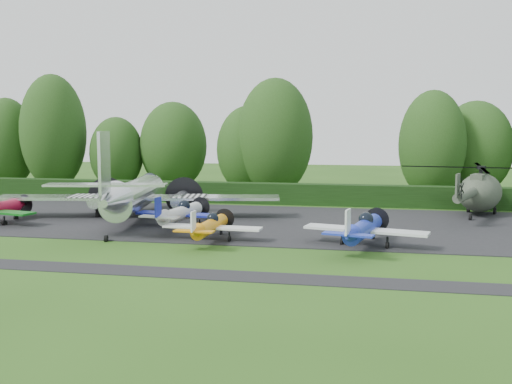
% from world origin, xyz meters
% --- Properties ---
extents(ground, '(160.00, 160.00, 0.00)m').
position_xyz_m(ground, '(0.00, 0.00, 0.00)').
color(ground, '#264A15').
rests_on(ground, ground).
extents(apron, '(70.00, 18.00, 0.01)m').
position_xyz_m(apron, '(0.00, 10.00, 0.00)').
color(apron, black).
rests_on(apron, ground).
extents(taxiway_verge, '(70.00, 2.00, 0.00)m').
position_xyz_m(taxiway_verge, '(0.00, -6.00, 0.00)').
color(taxiway_verge, black).
rests_on(taxiway_verge, ground).
extents(hedgerow, '(90.00, 1.60, 2.00)m').
position_xyz_m(hedgerow, '(0.00, 21.00, 0.00)').
color(hedgerow, black).
rests_on(hedgerow, ground).
extents(transport_plane, '(23.00, 17.64, 7.37)m').
position_xyz_m(transport_plane, '(-6.16, 9.08, 2.06)').
color(transport_plane, silver).
rests_on(transport_plane, ground).
extents(light_plane_white, '(7.25, 7.62, 2.79)m').
position_xyz_m(light_plane_white, '(-1.30, 6.26, 1.16)').
color(light_plane_white, silver).
rests_on(light_plane_white, ground).
extents(light_plane_orange, '(6.51, 6.85, 2.50)m').
position_xyz_m(light_plane_orange, '(2.10, 2.03, 1.04)').
color(light_plane_orange, orange).
rests_on(light_plane_orange, ground).
extents(light_plane_blue, '(7.63, 8.02, 2.93)m').
position_xyz_m(light_plane_blue, '(11.80, 2.04, 1.22)').
color(light_plane_blue, '#1C30AD').
rests_on(light_plane_blue, ground).
extents(helicopter, '(12.85, 15.05, 4.14)m').
position_xyz_m(helicopter, '(21.31, 17.19, 2.22)').
color(helicopter, '#384132').
rests_on(helicopter, ground).
extents(tree_0, '(8.21, 8.21, 12.67)m').
position_xyz_m(tree_0, '(2.07, 28.30, 6.32)').
color(tree_0, black).
rests_on(tree_0, ground).
extents(tree_1, '(7.90, 7.90, 10.37)m').
position_xyz_m(tree_1, '(-10.63, 31.46, 5.18)').
color(tree_1, black).
rests_on(tree_1, ground).
extents(tree_2, '(7.88, 7.88, 10.24)m').
position_xyz_m(tree_2, '(23.36, 32.20, 5.11)').
color(tree_2, black).
rests_on(tree_2, ground).
extents(tree_3, '(7.11, 7.11, 9.79)m').
position_xyz_m(tree_3, '(-1.15, 29.58, 4.89)').
color(tree_3, black).
rests_on(tree_3, ground).
extents(tree_4, '(6.80, 6.80, 11.19)m').
position_xyz_m(tree_4, '(18.47, 28.30, 5.58)').
color(tree_4, black).
rests_on(tree_4, ground).
extents(tree_6, '(7.63, 7.63, 13.61)m').
position_xyz_m(tree_6, '(-24.69, 29.05, 6.79)').
color(tree_6, black).
rests_on(tree_6, ground).
extents(tree_7, '(6.69, 6.69, 10.96)m').
position_xyz_m(tree_7, '(-31.34, 29.78, 5.47)').
color(tree_7, black).
rests_on(tree_7, ground).
extents(tree_8, '(6.24, 6.24, 8.59)m').
position_xyz_m(tree_8, '(-17.11, 29.86, 4.28)').
color(tree_8, black).
rests_on(tree_8, ground).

